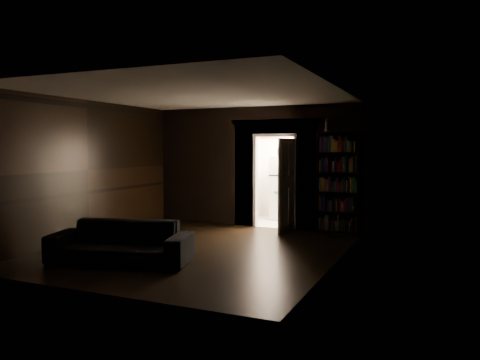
% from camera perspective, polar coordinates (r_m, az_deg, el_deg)
% --- Properties ---
extents(ground, '(5.50, 5.50, 0.00)m').
position_cam_1_polar(ground, '(8.62, -5.15, -8.46)').
color(ground, black).
rests_on(ground, ground).
extents(room_walls, '(5.02, 5.61, 2.84)m').
position_cam_1_polar(room_walls, '(9.38, -2.11, 2.93)').
color(room_walls, black).
rests_on(room_walls, ground).
extents(kitchen_alcove, '(2.20, 1.80, 2.60)m').
position_cam_1_polar(kitchen_alcove, '(11.81, 6.03, 0.84)').
color(kitchen_alcove, beige).
rests_on(kitchen_alcove, ground).
extents(sofa, '(2.42, 1.51, 0.87)m').
position_cam_1_polar(sofa, '(7.85, -14.34, -6.57)').
color(sofa, black).
rests_on(sofa, ground).
extents(bookshelf, '(0.94, 0.48, 2.20)m').
position_cam_1_polar(bookshelf, '(10.20, 11.90, -0.34)').
color(bookshelf, black).
rests_on(bookshelf, ground).
extents(refrigerator, '(0.91, 0.87, 1.65)m').
position_cam_1_polar(refrigerator, '(12.11, 5.72, -0.91)').
color(refrigerator, white).
rests_on(refrigerator, ground).
extents(door, '(0.12, 0.85, 2.05)m').
position_cam_1_polar(door, '(10.21, 5.70, -0.69)').
color(door, white).
rests_on(door, ground).
extents(figurine, '(0.12, 0.12, 0.27)m').
position_cam_1_polar(figurine, '(10.17, 10.53, 6.64)').
color(figurine, silver).
rests_on(figurine, bookshelf).
extents(bottles, '(0.62, 0.26, 0.26)m').
position_cam_1_polar(bottles, '(11.97, 5.58, 3.60)').
color(bottles, black).
rests_on(bottles, refrigerator).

